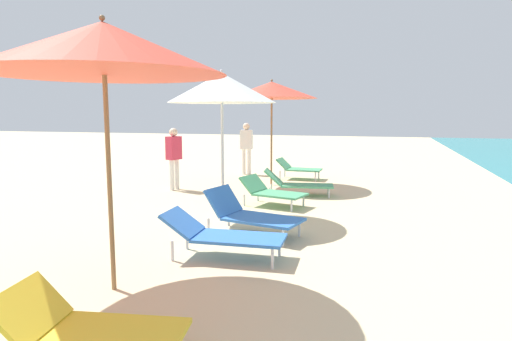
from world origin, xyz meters
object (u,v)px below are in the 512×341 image
at_px(lounger_third_shoreside, 222,234).
at_px(lounger_farthest_inland, 297,183).
at_px(lounger_fourth_shoreside, 272,191).
at_px(person_walking_mid, 246,143).
at_px(lounger_farthest_shoreside, 298,168).
at_px(lounger_fourth_inland, 251,214).
at_px(umbrella_fourth, 222,88).
at_px(umbrella_farthest, 272,90).
at_px(person_walking_near, 174,153).
at_px(lounger_third_inland, 89,329).
at_px(umbrella_third, 103,48).

height_order(lounger_third_shoreside, lounger_farthest_inland, lounger_farthest_inland).
xyz_separation_m(lounger_fourth_shoreside, person_walking_mid, (-1.96, 4.25, 0.66)).
xyz_separation_m(lounger_farthest_shoreside, lounger_farthest_inland, (0.48, -2.46, -0.04)).
xyz_separation_m(lounger_fourth_shoreside, lounger_fourth_inland, (0.24, -2.15, 0.03)).
xyz_separation_m(lounger_third_shoreside, umbrella_fourth, (-0.81, 2.08, 2.00)).
relative_size(lounger_fourth_shoreside, umbrella_farthest, 0.51).
bearing_deg(lounger_fourth_shoreside, lounger_third_shoreside, -72.98).
relative_size(lounger_fourth_inland, person_walking_near, 1.02).
height_order(lounger_third_inland, person_walking_near, person_walking_near).
relative_size(lounger_fourth_inland, lounger_farthest_inland, 0.95).
bearing_deg(lounger_third_inland, umbrella_fourth, 88.92).
xyz_separation_m(umbrella_fourth, umbrella_farthest, (-0.10, 3.73, 0.16)).
relative_size(lounger_third_shoreside, umbrella_farthest, 0.59).
bearing_deg(lounger_fourth_inland, umbrella_fourth, 144.06).
relative_size(lounger_third_shoreside, lounger_third_inland, 1.14).
bearing_deg(umbrella_farthest, umbrella_fourth, -88.52).
bearing_deg(umbrella_farthest, lounger_fourth_inland, -78.69).
distance_m(lounger_third_inland, umbrella_fourth, 5.10).
distance_m(lounger_farthest_shoreside, person_walking_mid, 1.92).
height_order(lounger_farthest_inland, person_walking_mid, person_walking_mid).
xyz_separation_m(lounger_third_shoreside, lounger_fourth_inland, (0.03, 1.14, 0.01)).
bearing_deg(lounger_third_inland, lounger_third_shoreside, 78.29).
xyz_separation_m(lounger_third_inland, umbrella_farthest, (-0.85, 8.35, 2.19)).
height_order(person_walking_near, person_walking_mid, person_walking_mid).
distance_m(umbrella_fourth, lounger_fourth_inland, 2.35).
height_order(lounger_third_shoreside, person_walking_near, person_walking_near).
height_order(lounger_fourth_shoreside, lounger_farthest_inland, lounger_farthest_inland).
bearing_deg(umbrella_fourth, umbrella_third, -88.86).
bearing_deg(lounger_farthest_inland, umbrella_third, -107.62).
relative_size(lounger_third_shoreside, lounger_farthest_shoreside, 1.28).
height_order(umbrella_third, lounger_fourth_inland, umbrella_third).
xyz_separation_m(umbrella_farthest, person_walking_mid, (-1.27, 1.72, -1.52)).
bearing_deg(lounger_fourth_inland, person_walking_near, 145.31).
bearing_deg(lounger_farthest_shoreside, person_walking_near, -133.25).
xyz_separation_m(lounger_farthest_shoreside, person_walking_near, (-2.58, -2.62, 0.60)).
relative_size(lounger_third_inland, umbrella_fourth, 0.54).
bearing_deg(umbrella_fourth, person_walking_mid, 104.01).
height_order(lounger_fourth_shoreside, person_walking_near, person_walking_near).
distance_m(umbrella_third, lounger_farthest_shoreside, 8.61).
bearing_deg(lounger_farthest_shoreside, umbrella_fourth, -93.02).
distance_m(lounger_fourth_shoreside, lounger_fourth_inland, 2.17).
bearing_deg(umbrella_farthest, lounger_farthest_shoreside, 68.72).
height_order(umbrella_third, umbrella_fourth, umbrella_third).
relative_size(lounger_third_shoreside, lounger_farthest_inland, 0.98).
height_order(umbrella_third, person_walking_near, umbrella_third).
relative_size(umbrella_fourth, lounger_fourth_shoreside, 1.88).
height_order(umbrella_fourth, lounger_fourth_inland, umbrella_fourth).
bearing_deg(umbrella_fourth, lounger_farthest_inland, 71.05).
relative_size(umbrella_third, lounger_fourth_inland, 1.81).
relative_size(lounger_fourth_inland, person_walking_mid, 0.98).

